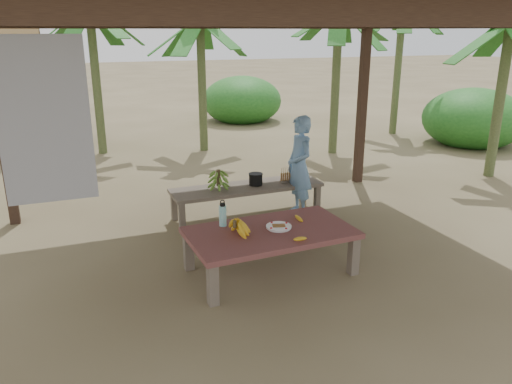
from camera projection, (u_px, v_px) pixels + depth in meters
name	position (u px, v px, depth m)	size (l,w,h in m)	color
ground	(260.00, 257.00, 5.97)	(80.00, 80.00, 0.00)	brown
pavilion	(260.00, 11.00, 5.09)	(6.60, 5.60, 2.95)	black
work_table	(270.00, 236.00, 5.49)	(1.84, 1.07, 0.50)	brown
bench	(247.00, 190.00, 7.21)	(2.21, 0.64, 0.45)	brown
ripe_banana_bunch	(235.00, 227.00, 5.30)	(0.30, 0.26, 0.18)	yellow
plate	(279.00, 227.00, 5.51)	(0.28, 0.28, 0.04)	white
loose_banana_front	(300.00, 239.00, 5.19)	(0.04, 0.18, 0.04)	yellow
loose_banana_side	(299.00, 218.00, 5.75)	(0.04, 0.16, 0.04)	yellow
water_flask	(223.00, 215.00, 5.56)	(0.08, 0.08, 0.31)	#43D2D1
green_banana_stalk	(218.00, 179.00, 6.99)	(0.27, 0.27, 0.30)	#598C2D
cooking_pot	(256.00, 179.00, 7.22)	(0.19, 0.19, 0.17)	black
skewer_rack	(285.00, 175.00, 7.32)	(0.18, 0.08, 0.24)	#A57F47
woman	(299.00, 166.00, 7.15)	(0.53, 0.35, 1.46)	#6B98CB
banana_plant_ne	(339.00, 21.00, 10.22)	(1.80, 1.80, 3.26)	#596638
banana_plant_n	(200.00, 30.00, 10.52)	(1.80, 1.80, 3.07)	#596638
banana_plant_nw	(90.00, 19.00, 10.16)	(1.80, 1.80, 3.31)	#596638
banana_plant_e	(509.00, 35.00, 8.55)	(1.80, 1.80, 2.99)	#596638
banana_plant_far	(403.00, 11.00, 12.21)	(1.80, 1.80, 3.53)	#596638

